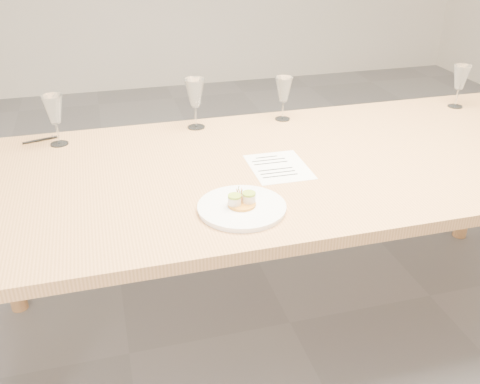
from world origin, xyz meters
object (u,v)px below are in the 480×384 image
object	(u,v)px
dining_table	(298,177)
wine_glass_3	(461,78)
recipe_sheet	(279,167)
wine_glass_2	(284,90)
dinner_plate	(242,207)
ballpoint_pen	(40,140)
wine_glass_0	(54,111)
wine_glass_1	(195,94)

from	to	relation	value
dining_table	wine_glass_3	size ratio (longest dim) A/B	12.85
recipe_sheet	wine_glass_2	size ratio (longest dim) A/B	1.36
dinner_plate	ballpoint_pen	size ratio (longest dim) A/B	2.04
ballpoint_pen	wine_glass_0	bearing A→B (deg)	-53.03
wine_glass_1	wine_glass_3	world-z (taller)	wine_glass_1
dining_table	recipe_sheet	distance (m)	0.12
wine_glass_0	wine_glass_3	bearing A→B (deg)	-0.63
dinner_plate	wine_glass_2	world-z (taller)	wine_glass_2
dinner_plate	wine_glass_3	distance (m)	1.34
dining_table	ballpoint_pen	world-z (taller)	ballpoint_pen
wine_glass_3	dining_table	bearing A→B (deg)	-158.14
dining_table	recipe_sheet	bearing A→B (deg)	-157.72
dining_table	wine_glass_0	bearing A→B (deg)	155.66
wine_glass_0	wine_glass_3	xyz separation A→B (m)	(1.70, -0.02, -0.00)
dining_table	wine_glass_2	bearing A→B (deg)	78.89
dining_table	wine_glass_1	size ratio (longest dim) A/B	11.95
dinner_plate	wine_glass_3	bearing A→B (deg)	28.74
wine_glass_1	wine_glass_3	xyz separation A→B (m)	(1.17, -0.05, -0.01)
recipe_sheet	ballpoint_pen	xyz separation A→B (m)	(-0.80, 0.46, 0.00)
dinner_plate	recipe_sheet	distance (m)	0.32
dinner_plate	wine_glass_0	world-z (taller)	wine_glass_0
wine_glass_0	ballpoint_pen	bearing A→B (deg)	143.10
wine_glass_1	dinner_plate	bearing A→B (deg)	-90.07
ballpoint_pen	wine_glass_1	world-z (taller)	wine_glass_1
recipe_sheet	ballpoint_pen	size ratio (longest dim) A/B	1.91
wine_glass_1	wine_glass_2	bearing A→B (deg)	-0.50
dinner_plate	wine_glass_1	size ratio (longest dim) A/B	1.30
dining_table	dinner_plate	distance (m)	0.42
dinner_plate	wine_glass_2	distance (m)	0.79
dining_table	wine_glass_2	size ratio (longest dim) A/B	13.28
recipe_sheet	wine_glass_0	size ratio (longest dim) A/B	1.29
ballpoint_pen	wine_glass_0	size ratio (longest dim) A/B	0.67
wine_glass_1	wine_glass_3	distance (m)	1.17
wine_glass_0	dinner_plate	bearing A→B (deg)	-51.22
wine_glass_3	wine_glass_2	bearing A→B (deg)	176.33
wine_glass_0	wine_glass_1	xyz separation A→B (m)	(0.53, 0.04, 0.01)
ballpoint_pen	wine_glass_1	xyz separation A→B (m)	(0.60, -0.02, 0.14)
dining_table	wine_glass_3	distance (m)	0.97
wine_glass_2	wine_glass_3	world-z (taller)	wine_glass_3
wine_glass_1	wine_glass_2	distance (m)	0.37
ballpoint_pen	wine_glass_1	distance (m)	0.62
ballpoint_pen	wine_glass_1	bearing A→B (deg)	-17.78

